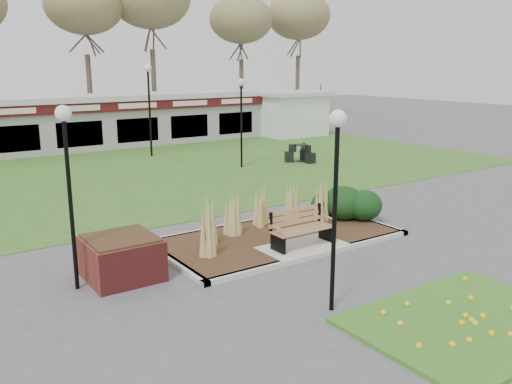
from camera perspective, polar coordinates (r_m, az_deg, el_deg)
ground at (r=13.68m, az=5.33°, el=-6.33°), size 100.00×100.00×0.00m
lawn at (r=23.83m, az=-13.36°, el=1.93°), size 34.00×16.00×0.02m
flower_bed at (r=10.81m, az=21.43°, el=-12.41°), size 4.20×3.00×0.16m
planting_bed at (r=15.33m, az=5.82°, el=-2.72°), size 6.75×3.40×1.27m
park_bench at (r=13.68m, az=4.72°, el=-3.73°), size 1.70×0.66×0.93m
brick_planter at (r=12.26m, az=-13.95°, el=-6.70°), size 1.50×1.50×0.95m
food_pavilion at (r=31.12m, az=-18.88°, el=6.93°), size 24.60×3.40×2.90m
service_hut at (r=35.51m, az=3.68°, el=8.29°), size 4.40×3.40×2.83m
tree_backdrop at (r=38.95m, az=-23.09°, el=17.93°), size 47.24×5.24×10.36m
lamp_post_near_left at (r=11.38m, az=-19.29°, el=3.42°), size 0.32×0.32×3.82m
lamp_post_near_right at (r=9.86m, az=8.45°, el=2.59°), size 0.32×0.32×3.82m
lamp_post_mid_right at (r=24.19m, az=-1.57°, el=9.32°), size 0.33×0.33×3.95m
lamp_post_far_right at (r=27.65m, az=-11.23°, el=10.50°), size 0.38×0.38×4.56m
bistro_set_d at (r=25.99m, az=4.79°, el=3.82°), size 1.53×1.41×0.82m
patio_umbrella at (r=37.10m, az=6.76°, el=8.31°), size 2.08×2.10×2.20m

